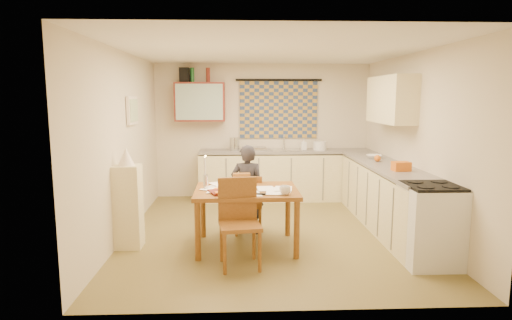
{
  "coord_description": "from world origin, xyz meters",
  "views": [
    {
      "loc": [
        -0.45,
        -5.81,
        1.89
      ],
      "look_at": [
        -0.21,
        0.2,
        1.0
      ],
      "focal_mm": 30.0,
      "sensor_mm": 36.0,
      "label": 1
    }
  ],
  "objects_px": {
    "counter_back": "(289,175)",
    "chair_far": "(249,215)",
    "dining_table": "(246,218)",
    "stove": "(430,225)",
    "person": "(247,189)",
    "shelf_stand": "(128,207)",
    "counter_right": "(388,197)"
  },
  "relations": [
    {
      "from": "counter_back",
      "to": "chair_far",
      "type": "relative_size",
      "value": 3.96
    },
    {
      "from": "person",
      "to": "counter_right",
      "type": "bearing_deg",
      "value": -168.69
    },
    {
      "from": "counter_back",
      "to": "chair_far",
      "type": "height_order",
      "value": "counter_back"
    },
    {
      "from": "chair_far",
      "to": "dining_table",
      "type": "bearing_deg",
      "value": 89.34
    },
    {
      "from": "dining_table",
      "to": "chair_far",
      "type": "relative_size",
      "value": 1.54
    },
    {
      "from": "stove",
      "to": "dining_table",
      "type": "relative_size",
      "value": 0.72
    },
    {
      "from": "dining_table",
      "to": "chair_far",
      "type": "xyz_separation_m",
      "value": [
        0.04,
        0.56,
        -0.12
      ]
    },
    {
      "from": "counter_back",
      "to": "stove",
      "type": "relative_size",
      "value": 3.56
    },
    {
      "from": "person",
      "to": "shelf_stand",
      "type": "xyz_separation_m",
      "value": [
        -1.5,
        -0.51,
        -0.1
      ]
    },
    {
      "from": "counter_back",
      "to": "person",
      "type": "height_order",
      "value": "person"
    },
    {
      "from": "counter_back",
      "to": "counter_right",
      "type": "distance_m",
      "value": 2.18
    },
    {
      "from": "dining_table",
      "to": "shelf_stand",
      "type": "height_order",
      "value": "shelf_stand"
    },
    {
      "from": "counter_back",
      "to": "counter_right",
      "type": "xyz_separation_m",
      "value": [
        1.22,
        -1.81,
        -0.0
      ]
    },
    {
      "from": "counter_back",
      "to": "stove",
      "type": "distance_m",
      "value": 3.41
    },
    {
      "from": "counter_right",
      "to": "chair_far",
      "type": "relative_size",
      "value": 3.54
    },
    {
      "from": "dining_table",
      "to": "chair_far",
      "type": "height_order",
      "value": "chair_far"
    },
    {
      "from": "counter_back",
      "to": "counter_right",
      "type": "height_order",
      "value": "same"
    },
    {
      "from": "person",
      "to": "shelf_stand",
      "type": "relative_size",
      "value": 1.18
    },
    {
      "from": "counter_back",
      "to": "person",
      "type": "bearing_deg",
      "value": -112.52
    },
    {
      "from": "dining_table",
      "to": "shelf_stand",
      "type": "distance_m",
      "value": 1.49
    },
    {
      "from": "person",
      "to": "shelf_stand",
      "type": "bearing_deg",
      "value": 25.54
    },
    {
      "from": "counter_back",
      "to": "stove",
      "type": "xyz_separation_m",
      "value": [
        1.22,
        -3.19,
        0.01
      ]
    },
    {
      "from": "stove",
      "to": "chair_far",
      "type": "distance_m",
      "value": 2.36
    },
    {
      "from": "counter_back",
      "to": "stove",
      "type": "bearing_deg",
      "value": -69.09
    },
    {
      "from": "chair_far",
      "to": "shelf_stand",
      "type": "distance_m",
      "value": 1.63
    },
    {
      "from": "stove",
      "to": "counter_right",
      "type": "bearing_deg",
      "value": 90.0
    },
    {
      "from": "shelf_stand",
      "to": "stove",
      "type": "bearing_deg",
      "value": -11.25
    },
    {
      "from": "counter_back",
      "to": "counter_right",
      "type": "relative_size",
      "value": 1.12
    },
    {
      "from": "chair_far",
      "to": "counter_right",
      "type": "bearing_deg",
      "value": -171.87
    },
    {
      "from": "stove",
      "to": "shelf_stand",
      "type": "distance_m",
      "value": 3.61
    },
    {
      "from": "dining_table",
      "to": "person",
      "type": "xyz_separation_m",
      "value": [
        0.02,
        0.57,
        0.24
      ]
    },
    {
      "from": "shelf_stand",
      "to": "dining_table",
      "type": "bearing_deg",
      "value": -2.09
    }
  ]
}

